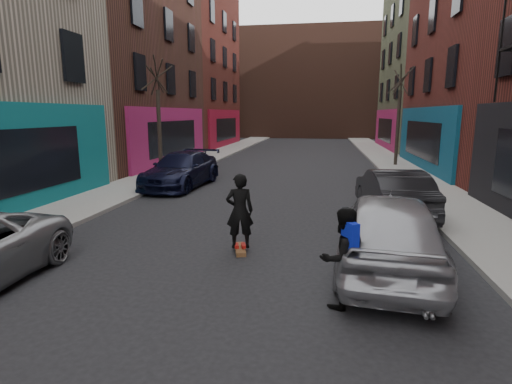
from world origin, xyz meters
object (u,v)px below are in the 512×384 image
(tree_right_far, at_px, (399,107))
(parked_right_far, at_px, (389,231))
(parked_left_end, at_px, (181,170))
(pedestrian, at_px, (343,258))
(tree_left_far, at_px, (158,109))
(parked_right_end, at_px, (393,192))
(skateboard, at_px, (240,249))
(skateboarder, at_px, (240,211))

(tree_right_far, xyz_separation_m, parked_right_far, (-3.00, -16.89, -2.70))
(tree_right_far, distance_m, parked_left_end, 13.73)
(parked_right_far, relative_size, pedestrian, 2.90)
(tree_left_far, bearing_deg, tree_right_far, 25.82)
(tree_right_far, distance_m, parked_right_end, 12.75)
(skateboard, xyz_separation_m, skateboarder, (0.00, 0.00, 0.92))
(parked_right_far, distance_m, parked_right_end, 4.72)
(tree_left_far, xyz_separation_m, parked_right_end, (10.23, -6.25, -2.64))
(skateboard, bearing_deg, skateboarder, -15.88)
(tree_right_far, relative_size, parked_right_far, 1.40)
(tree_right_far, relative_size, pedestrian, 4.05)
(tree_left_far, distance_m, parked_right_end, 12.28)
(parked_left_end, bearing_deg, tree_left_far, 132.93)
(tree_left_far, xyz_separation_m, parked_right_far, (9.40, -10.89, -2.55))
(parked_left_end, bearing_deg, pedestrian, -53.24)
(tree_left_far, bearing_deg, pedestrian, -56.45)
(parked_right_far, relative_size, skateboarder, 2.80)
(parked_right_end, bearing_deg, tree_right_far, -105.05)
(parked_right_far, height_order, pedestrian, pedestrian)
(tree_right_far, height_order, parked_right_far, tree_right_far)
(parked_left_end, distance_m, skateboard, 8.91)
(tree_right_far, distance_m, skateboarder, 17.63)
(skateboarder, distance_m, pedestrian, 3.23)
(skateboard, bearing_deg, tree_left_far, 105.16)
(parked_left_end, height_order, skateboarder, skateboarder)
(parked_right_end, xyz_separation_m, skateboard, (-4.03, -4.06, -0.69))
(parked_right_end, bearing_deg, skateboarder, 40.23)
(skateboarder, bearing_deg, parked_right_end, -150.64)
(tree_right_far, bearing_deg, parked_left_end, -140.80)
(tree_left_far, xyz_separation_m, tree_right_far, (12.40, 6.00, 0.15))
(parked_right_end, relative_size, skateboard, 5.61)
(parked_right_end, xyz_separation_m, skateboarder, (-4.03, -4.06, 0.23))
(tree_left_far, distance_m, skateboarder, 12.27)
(skateboarder, bearing_deg, parked_right_far, 153.73)
(tree_left_far, xyz_separation_m, pedestrian, (8.40, -12.67, -2.53))
(parked_right_far, distance_m, skateboard, 3.34)
(tree_left_far, bearing_deg, skateboarder, -58.95)
(tree_right_far, relative_size, skateboarder, 3.92)
(parked_left_end, height_order, pedestrian, pedestrian)
(tree_left_far, relative_size, pedestrian, 3.88)
(skateboarder, bearing_deg, parked_left_end, -77.48)
(parked_right_end, height_order, pedestrian, pedestrian)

